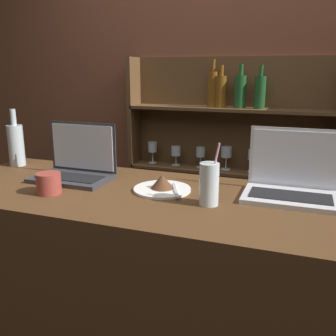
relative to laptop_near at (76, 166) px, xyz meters
The scene contains 9 objects.
bar_counter 0.72m from the laptop_near, 11.81° to the right, with size 1.81×0.65×1.06m.
back_wall 1.21m from the laptop_near, 69.65° to the left, with size 7.00×0.06×2.70m.
back_shelf 1.17m from the laptop_near, 65.76° to the left, with size 1.32×0.18×1.60m.
laptop_near is the anchor object (origin of this frame).
laptop_far 0.90m from the laptop_near, ahead, with size 0.34×0.23×0.25m.
cake_plate 0.42m from the laptop_near, ahead, with size 0.23×0.23×0.07m.
water_glass 0.64m from the laptop_near, 11.31° to the right, with size 0.07×0.07×0.22m.
wine_bottle_clear 0.42m from the laptop_near, 166.42° to the left, with size 0.08×0.08×0.28m.
coffee_cup 0.21m from the laptop_near, 85.03° to the right, with size 0.09×0.09×0.08m.
Camera 1 is at (0.50, -0.93, 1.52)m, focal length 40.00 mm.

